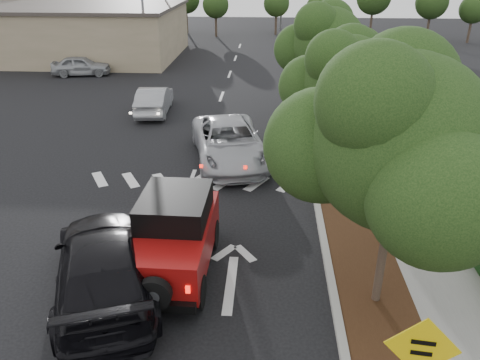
# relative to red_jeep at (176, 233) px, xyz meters

# --- Properties ---
(ground) EXTENTS (120.00, 120.00, 0.00)m
(ground) POSITION_rel_red_jeep_xyz_m (-0.50, -0.64, -1.10)
(ground) COLOR black
(ground) RESTS_ON ground
(curb) EXTENTS (0.20, 70.00, 0.15)m
(curb) POSITION_rel_red_jeep_xyz_m (4.10, 11.36, -1.03)
(curb) COLOR #9E9B93
(curb) RESTS_ON ground
(planting_strip) EXTENTS (1.80, 70.00, 0.12)m
(planting_strip) POSITION_rel_red_jeep_xyz_m (5.10, 11.36, -1.04)
(planting_strip) COLOR black
(planting_strip) RESTS_ON ground
(sidewalk) EXTENTS (2.00, 70.00, 0.12)m
(sidewalk) POSITION_rel_red_jeep_xyz_m (7.00, 11.36, -1.04)
(sidewalk) COLOR gray
(sidewalk) RESTS_ON ground
(hedge) EXTENTS (0.80, 70.00, 0.80)m
(hedge) POSITION_rel_red_jeep_xyz_m (8.40, 11.36, -0.70)
(hedge) COLOR black
(hedge) RESTS_ON ground
(commercial_building) EXTENTS (22.00, 12.00, 4.00)m
(commercial_building) POSITION_rel_red_jeep_xyz_m (-16.50, 29.36, 0.90)
(commercial_building) COLOR gray
(commercial_building) RESTS_ON ground
(transmission_tower) EXTENTS (7.00, 4.00, 28.00)m
(transmission_tower) POSITION_rel_red_jeep_xyz_m (5.50, 47.36, -1.10)
(transmission_tower) COLOR slate
(transmission_tower) RESTS_ON ground
(street_tree_near) EXTENTS (3.80, 3.80, 5.92)m
(street_tree_near) POSITION_rel_red_jeep_xyz_m (5.10, -1.14, -1.10)
(street_tree_near) COLOR black
(street_tree_near) RESTS_ON ground
(street_tree_mid) EXTENTS (3.20, 3.20, 5.32)m
(street_tree_mid) POSITION_rel_red_jeep_xyz_m (5.10, 5.86, -1.10)
(street_tree_mid) COLOR black
(street_tree_mid) RESTS_ON ground
(street_tree_far) EXTENTS (3.40, 3.40, 5.62)m
(street_tree_far) POSITION_rel_red_jeep_xyz_m (5.10, 12.36, -1.10)
(street_tree_far) COLOR black
(street_tree_far) RESTS_ON ground
(light_pole_a) EXTENTS (2.00, 0.22, 9.00)m
(light_pole_a) POSITION_rel_red_jeep_xyz_m (-7.00, 25.36, -1.10)
(light_pole_a) COLOR slate
(light_pole_a) RESTS_ON ground
(light_pole_b) EXTENTS (2.00, 0.22, 9.00)m
(light_pole_b) POSITION_rel_red_jeep_xyz_m (-8.00, 37.36, -1.10)
(light_pole_b) COLOR slate
(light_pole_b) RESTS_ON ground
(red_jeep) EXTENTS (1.97, 4.28, 2.17)m
(red_jeep) POSITION_rel_red_jeep_xyz_m (0.00, 0.00, 0.00)
(red_jeep) COLOR black
(red_jeep) RESTS_ON ground
(silver_suv_ahead) EXTENTS (3.96, 6.32, 1.63)m
(silver_suv_ahead) POSITION_rel_red_jeep_xyz_m (0.79, 7.53, -0.29)
(silver_suv_ahead) COLOR #ACADB4
(silver_suv_ahead) RESTS_ON ground
(black_suv_oncoming) EXTENTS (4.07, 6.17, 1.66)m
(black_suv_oncoming) POSITION_rel_red_jeep_xyz_m (-1.57, -1.12, -0.27)
(black_suv_oncoming) COLOR black
(black_suv_oncoming) RESTS_ON ground
(silver_sedan_oncoming) EXTENTS (1.84, 4.45, 1.43)m
(silver_sedan_oncoming) POSITION_rel_red_jeep_xyz_m (-3.79, 13.88, -0.38)
(silver_sedan_oncoming) COLOR #95969C
(silver_sedan_oncoming) RESTS_ON ground
(parked_suv) EXTENTS (4.26, 2.30, 1.38)m
(parked_suv) POSITION_rel_red_jeep_xyz_m (-11.04, 22.37, -0.41)
(parked_suv) COLOR #9B9EA2
(parked_suv) RESTS_ON ground
(terracotta_planter) EXTENTS (0.74, 0.74, 1.29)m
(terracotta_planter) POSITION_rel_red_jeep_xyz_m (6.48, 1.76, -0.23)
(terracotta_planter) COLOR brown
(terracotta_planter) RESTS_ON ground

